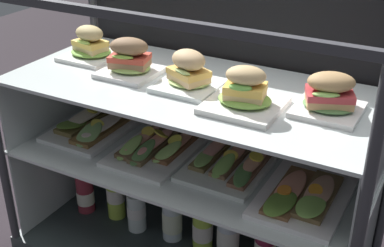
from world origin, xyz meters
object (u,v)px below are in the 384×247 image
plated_roll_sandwich_mid_left (245,94)px  juice_bottle_front_second (173,214)px  plated_roll_sandwich_near_left_corner (90,46)px  plated_roll_sandwich_left_of_center (188,74)px  open_sandwich_tray_right_of_center (95,124)px  juice_bottle_tucked_behind (265,243)px  open_sandwich_tray_near_right_corner (233,160)px  plated_roll_sandwich_mid_right (329,97)px  juice_bottle_back_left (116,193)px  juice_bottle_front_right_end (203,225)px  juice_bottle_front_left_end (85,192)px  juice_bottle_near_post (228,236)px  plated_roll_sandwich_near_right_corner (130,60)px  open_sandwich_tray_left_of_center (304,194)px  open_sandwich_tray_mid_right (158,146)px  juice_bottle_back_center (136,210)px

plated_roll_sandwich_mid_left → juice_bottle_front_second: plated_roll_sandwich_mid_left is taller
plated_roll_sandwich_near_left_corner → plated_roll_sandwich_left_of_center: size_ratio=0.97×
open_sandwich_tray_right_of_center → juice_bottle_tucked_behind: size_ratio=1.43×
open_sandwich_tray_near_right_corner → plated_roll_sandwich_mid_right: bearing=-3.2°
juice_bottle_back_left → juice_bottle_front_right_end: 0.37m
juice_bottle_front_left_end → juice_bottle_near_post: juice_bottle_near_post is taller
open_sandwich_tray_near_right_corner → juice_bottle_back_left: 0.52m
plated_roll_sandwich_mid_left → juice_bottle_back_left: (-0.52, 0.08, -0.54)m
plated_roll_sandwich_near_left_corner → open_sandwich_tray_right_of_center: 0.27m
open_sandwich_tray_near_right_corner → juice_bottle_tucked_behind: size_ratio=1.43×
plated_roll_sandwich_near_right_corner → open_sandwich_tray_left_of_center: bearing=-3.2°
plated_roll_sandwich_near_left_corner → plated_roll_sandwich_near_right_corner: bearing=-17.0°
open_sandwich_tray_left_of_center → juice_bottle_front_second: open_sandwich_tray_left_of_center is taller
plated_roll_sandwich_near_right_corner → juice_bottle_front_right_end: size_ratio=0.74×
juice_bottle_back_left → plated_roll_sandwich_mid_right: bearing=0.3°
plated_roll_sandwich_mid_right → juice_bottle_front_second: bearing=-179.0°
plated_roll_sandwich_mid_left → plated_roll_sandwich_mid_right: (0.20, 0.08, 0.01)m
plated_roll_sandwich_left_of_center → juice_bottle_back_left: plated_roll_sandwich_left_of_center is taller
open_sandwich_tray_mid_right → open_sandwich_tray_left_of_center: open_sandwich_tray_mid_right is taller
open_sandwich_tray_left_of_center → juice_bottle_back_left: open_sandwich_tray_left_of_center is taller
open_sandwich_tray_left_of_center → juice_bottle_front_right_end: open_sandwich_tray_left_of_center is taller
open_sandwich_tray_left_of_center → juice_bottle_front_left_end: bearing=178.0°
plated_roll_sandwich_left_of_center → juice_bottle_back_left: (-0.32, 0.03, -0.54)m
juice_bottle_tucked_behind → plated_roll_sandwich_mid_left: bearing=-127.6°
open_sandwich_tray_near_right_corner → plated_roll_sandwich_left_of_center: bearing=-159.9°
juice_bottle_near_post → juice_bottle_tucked_behind: (0.12, 0.03, -0.00)m
plated_roll_sandwich_near_left_corner → plated_roll_sandwich_near_right_corner: (0.20, -0.06, 0.01)m
plated_roll_sandwich_near_right_corner → open_sandwich_tray_left_of_center: 0.66m
juice_bottle_near_post → juice_bottle_back_center: bearing=-179.3°
juice_bottle_front_left_end → juice_bottle_near_post: bearing=0.3°
juice_bottle_near_post → plated_roll_sandwich_mid_left: bearing=-44.2°
plated_roll_sandwich_near_left_corner → juice_bottle_near_post: 0.77m
juice_bottle_back_center → juice_bottle_near_post: bearing=0.7°
plated_roll_sandwich_near_left_corner → open_sandwich_tray_right_of_center: (0.02, -0.04, -0.27)m
juice_bottle_near_post → open_sandwich_tray_near_right_corner: bearing=108.0°
open_sandwich_tray_right_of_center → juice_bottle_back_center: size_ratio=1.87×
plated_roll_sandwich_near_left_corner → open_sandwich_tray_right_of_center: size_ratio=0.47×
plated_roll_sandwich_near_right_corner → plated_roll_sandwich_near_left_corner: bearing=163.0°
juice_bottle_back_center → juice_bottle_near_post: (0.36, 0.00, 0.02)m
open_sandwich_tray_near_right_corner → juice_bottle_front_left_end: open_sandwich_tray_near_right_corner is taller
plated_roll_sandwich_near_left_corner → juice_bottle_back_left: (0.09, -0.04, -0.54)m
open_sandwich_tray_right_of_center → open_sandwich_tray_near_right_corner: size_ratio=1.00×
plated_roll_sandwich_near_left_corner → juice_bottle_front_left_end: size_ratio=0.83×
juice_bottle_front_right_end → juice_bottle_tucked_behind: juice_bottle_tucked_behind is taller
open_sandwich_tray_left_of_center → juice_bottle_front_left_end: open_sandwich_tray_left_of_center is taller
plated_roll_sandwich_left_of_center → juice_bottle_front_second: size_ratio=0.73×
open_sandwich_tray_right_of_center → open_sandwich_tray_mid_right: size_ratio=1.00×
juice_bottle_back_left → juice_bottle_front_right_end: (0.37, -0.00, -0.01)m
plated_roll_sandwich_mid_right → plated_roll_sandwich_mid_left: bearing=-158.1°
plated_roll_sandwich_left_of_center → plated_roll_sandwich_mid_right: 0.41m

